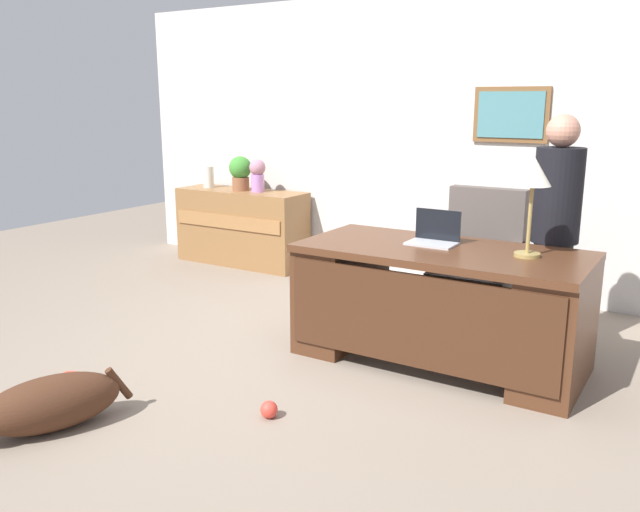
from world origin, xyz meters
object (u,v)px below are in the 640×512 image
object	(u,v)px
dog_lying	(45,404)
potted_plant	(240,172)
credenza	(242,227)
dog_toy_bone	(75,375)
desk	(438,302)
desk_lamp	(533,178)
laptop	(434,235)
person_standing	(554,233)
armchair	(478,266)
dog_toy_ball	(269,410)
vase_with_flowers	(258,174)
vase_empty	(209,177)

from	to	relation	value
dog_lying	potted_plant	bearing A→B (deg)	112.15
credenza	dog_toy_bone	world-z (taller)	credenza
dog_toy_bone	desk	bearing A→B (deg)	38.30
desk_lamp	laptop	bearing A→B (deg)	175.19
desk	person_standing	distance (m)	0.94
desk_lamp	dog_toy_bone	bearing A→B (deg)	-147.03
armchair	desk_lamp	size ratio (longest dim) A/B	1.72
laptop	dog_toy_ball	xyz separation A→B (m)	(-0.39, -1.38, -0.79)
dog_lying	dog_toy_bone	xyz separation A→B (m)	(-0.44, 0.52, -0.13)
dog_lying	dog_toy_bone	bearing A→B (deg)	129.91
dog_lying	potted_plant	world-z (taller)	potted_plant
credenza	vase_with_flowers	distance (m)	0.63
dog_toy_ball	dog_toy_bone	distance (m)	1.38
desk	dog_toy_ball	xyz separation A→B (m)	(-0.49, -1.24, -0.38)
dog_toy_bone	dog_toy_ball	bearing A→B (deg)	9.43
laptop	desk_lamp	distance (m)	0.77
potted_plant	dog_toy_ball	distance (m)	3.74
vase_with_flowers	potted_plant	xyz separation A→B (m)	(-0.23, -0.00, 0.01)
dog_toy_ball	desk	bearing A→B (deg)	68.34
desk	laptop	distance (m)	0.45
desk_lamp	vase_with_flowers	xyz separation A→B (m)	(-3.15, 1.42, -0.29)
dog_lying	laptop	bearing A→B (deg)	58.17
desk_lamp	vase_with_flowers	distance (m)	3.47
armchair	laptop	distance (m)	0.84
person_standing	dog_lying	distance (m)	3.36
vase_empty	potted_plant	world-z (taller)	potted_plant
dog_lying	dog_toy_bone	world-z (taller)	dog_lying
vase_with_flowers	dog_toy_bone	bearing A→B (deg)	-75.65
credenza	potted_plant	xyz separation A→B (m)	(-0.00, 0.00, 0.60)
desk_lamp	vase_with_flowers	world-z (taller)	desk_lamp
vase_empty	dog_toy_bone	distance (m)	3.42
person_standing	laptop	distance (m)	0.83
dog_lying	dog_toy_bone	size ratio (longest dim) A/B	4.88
credenza	laptop	world-z (taller)	laptop
dog_toy_bone	desk_lamp	bearing A→B (deg)	32.97
armchair	person_standing	distance (m)	0.75
laptop	person_standing	bearing A→B (deg)	35.71
person_standing	dog_toy_ball	xyz separation A→B (m)	(-1.07, -1.86, -0.80)
vase_empty	potted_plant	xyz separation A→B (m)	(0.45, 0.00, 0.08)
dog_lying	vase_empty	world-z (taller)	vase_empty
dog_lying	dog_toy_ball	distance (m)	1.20
credenza	dog_toy_ball	size ratio (longest dim) A/B	14.76
vase_with_flowers	dog_toy_bone	size ratio (longest dim) A/B	1.96
laptop	dog_toy_bone	size ratio (longest dim) A/B	1.85
person_standing	dog_toy_ball	distance (m)	2.29
credenza	laptop	bearing A→B (deg)	-26.51
credenza	laptop	distance (m)	3.10
laptop	dog_toy_bone	world-z (taller)	laptop
vase_empty	potted_plant	size ratio (longest dim) A/B	0.65
desk	potted_plant	distance (m)	3.27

